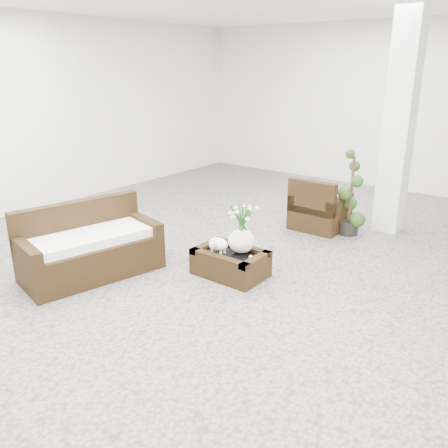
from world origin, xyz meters
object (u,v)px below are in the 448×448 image
Objects in this scene: coffee_table at (230,264)px; topiary at (351,193)px; loveseat at (90,241)px; armchair at (320,203)px.

coffee_table is 0.67× the size of topiary.
coffee_table is at bearing -40.07° from loveseat.
topiary is at bearing -16.69° from loveseat.
loveseat is (-1.44, -1.09, 0.30)m from coffee_table.
loveseat is at bearing -142.94° from coffee_table.
topiary is at bearing 77.12° from coffee_table.
topiary is (0.56, 2.43, 0.52)m from coffee_table.
loveseat reaches higher than coffee_table.
armchair is at bearing -177.61° from topiary.
loveseat reaches higher than armchair.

